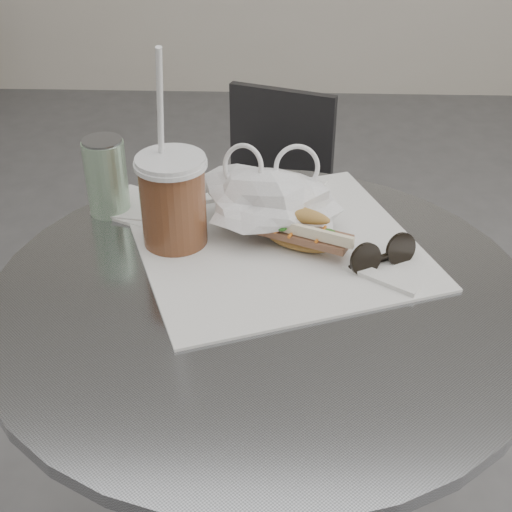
{
  "coord_description": "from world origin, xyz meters",
  "views": [
    {
      "loc": [
        0.02,
        -0.6,
        1.32
      ],
      "look_at": [
        -0.01,
        0.21,
        0.79
      ],
      "focal_mm": 50.0,
      "sensor_mm": 36.0,
      "label": 1
    }
  ],
  "objects_px": {
    "sunglasses": "(382,256)",
    "drink_can": "(106,177)",
    "cafe_table": "(261,429)",
    "iced_coffee": "(173,200)",
    "banh_mi": "(299,230)",
    "chair_far": "(263,241)"
  },
  "relations": [
    {
      "from": "banh_mi",
      "to": "drink_can",
      "type": "distance_m",
      "value": 0.33
    },
    {
      "from": "banh_mi",
      "to": "cafe_table",
      "type": "bearing_deg",
      "value": -91.84
    },
    {
      "from": "cafe_table",
      "to": "iced_coffee",
      "type": "relative_size",
      "value": 2.47
    },
    {
      "from": "cafe_table",
      "to": "iced_coffee",
      "type": "distance_m",
      "value": 0.39
    },
    {
      "from": "cafe_table",
      "to": "drink_can",
      "type": "relative_size",
      "value": 5.98
    },
    {
      "from": "sunglasses",
      "to": "drink_can",
      "type": "relative_size",
      "value": 0.83
    },
    {
      "from": "banh_mi",
      "to": "chair_far",
      "type": "bearing_deg",
      "value": 119.88
    },
    {
      "from": "iced_coffee",
      "to": "sunglasses",
      "type": "height_order",
      "value": "iced_coffee"
    },
    {
      "from": "cafe_table",
      "to": "chair_far",
      "type": "relative_size",
      "value": 1.11
    },
    {
      "from": "cafe_table",
      "to": "drink_can",
      "type": "bearing_deg",
      "value": 140.53
    },
    {
      "from": "cafe_table",
      "to": "iced_coffee",
      "type": "bearing_deg",
      "value": 139.33
    },
    {
      "from": "cafe_table",
      "to": "banh_mi",
      "type": "distance_m",
      "value": 0.33
    },
    {
      "from": "iced_coffee",
      "to": "banh_mi",
      "type": "bearing_deg",
      "value": -3.49
    },
    {
      "from": "chair_far",
      "to": "sunglasses",
      "type": "distance_m",
      "value": 0.9
    },
    {
      "from": "cafe_table",
      "to": "banh_mi",
      "type": "relative_size",
      "value": 3.68
    },
    {
      "from": "chair_far",
      "to": "cafe_table",
      "type": "bearing_deg",
      "value": 111.09
    },
    {
      "from": "chair_far",
      "to": "banh_mi",
      "type": "height_order",
      "value": "banh_mi"
    },
    {
      "from": "drink_can",
      "to": "banh_mi",
      "type": "bearing_deg",
      "value": -19.04
    },
    {
      "from": "cafe_table",
      "to": "drink_can",
      "type": "distance_m",
      "value": 0.47
    },
    {
      "from": "chair_far",
      "to": "sunglasses",
      "type": "height_order",
      "value": "sunglasses"
    },
    {
      "from": "drink_can",
      "to": "cafe_table",
      "type": "bearing_deg",
      "value": -39.47
    },
    {
      "from": "sunglasses",
      "to": "chair_far",
      "type": "bearing_deg",
      "value": 75.41
    }
  ]
}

